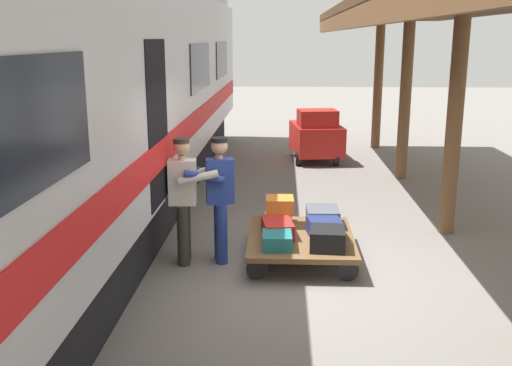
{
  "coord_description": "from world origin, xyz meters",
  "views": [
    {
      "loc": [
        0.27,
        7.07,
        2.97
      ],
      "look_at": [
        0.61,
        -0.27,
        1.15
      ],
      "focal_mm": 41.34,
      "sensor_mm": 36.0,
      "label": 1
    }
  ],
  "objects_px": {
    "suitcase_black_hardshell": "(327,239)",
    "suitcase_orange_carryall": "(280,205)",
    "luggage_cart": "(301,239)",
    "suitcase_teal_softside": "(277,240)",
    "suitcase_cream_canvas": "(278,218)",
    "porter_in_overalls": "(219,195)",
    "suitcase_navy_fabric": "(325,228)",
    "suitcase_slate_roller": "(322,217)",
    "suitcase_red_plastic": "(277,228)",
    "porter_by_door": "(184,196)",
    "baggage_tug": "(316,136)",
    "train_car": "(36,114)"
  },
  "relations": [
    {
      "from": "suitcase_black_hardshell",
      "to": "suitcase_orange_carryall",
      "type": "relative_size",
      "value": 1.23
    },
    {
      "from": "luggage_cart",
      "to": "suitcase_black_hardshell",
      "type": "xyz_separation_m",
      "value": [
        -0.32,
        0.49,
        0.18
      ]
    },
    {
      "from": "suitcase_teal_softside",
      "to": "suitcase_cream_canvas",
      "type": "xyz_separation_m",
      "value": [
        0.0,
        -0.97,
        -0.0
      ]
    },
    {
      "from": "suitcase_black_hardshell",
      "to": "porter_in_overalls",
      "type": "height_order",
      "value": "porter_in_overalls"
    },
    {
      "from": "suitcase_teal_softside",
      "to": "suitcase_navy_fabric",
      "type": "distance_m",
      "value": 0.81
    },
    {
      "from": "suitcase_navy_fabric",
      "to": "suitcase_slate_roller",
      "type": "bearing_deg",
      "value": -90.0
    },
    {
      "from": "suitcase_slate_roller",
      "to": "suitcase_cream_canvas",
      "type": "bearing_deg",
      "value": 0.0
    },
    {
      "from": "suitcase_navy_fabric",
      "to": "suitcase_black_hardshell",
      "type": "relative_size",
      "value": 1.1
    },
    {
      "from": "suitcase_teal_softside",
      "to": "suitcase_navy_fabric",
      "type": "xyz_separation_m",
      "value": [
        -0.64,
        -0.49,
        0.02
      ]
    },
    {
      "from": "luggage_cart",
      "to": "suitcase_teal_softside",
      "type": "xyz_separation_m",
      "value": [
        0.32,
        0.49,
        0.14
      ]
    },
    {
      "from": "suitcase_red_plastic",
      "to": "porter_by_door",
      "type": "distance_m",
      "value": 1.33
    },
    {
      "from": "suitcase_teal_softside",
      "to": "suitcase_navy_fabric",
      "type": "height_order",
      "value": "suitcase_navy_fabric"
    },
    {
      "from": "suitcase_teal_softside",
      "to": "suitcase_red_plastic",
      "type": "distance_m",
      "value": 0.49
    },
    {
      "from": "suitcase_slate_roller",
      "to": "baggage_tug",
      "type": "bearing_deg",
      "value": -92.25
    },
    {
      "from": "suitcase_navy_fabric",
      "to": "suitcase_black_hardshell",
      "type": "bearing_deg",
      "value": 90.0
    },
    {
      "from": "luggage_cart",
      "to": "suitcase_black_hardshell",
      "type": "distance_m",
      "value": 0.61
    },
    {
      "from": "suitcase_navy_fabric",
      "to": "baggage_tug",
      "type": "height_order",
      "value": "baggage_tug"
    },
    {
      "from": "porter_by_door",
      "to": "baggage_tug",
      "type": "relative_size",
      "value": 0.93
    },
    {
      "from": "suitcase_teal_softside",
      "to": "porter_by_door",
      "type": "xyz_separation_m",
      "value": [
        1.23,
        -0.31,
        0.48
      ]
    },
    {
      "from": "train_car",
      "to": "luggage_cart",
      "type": "xyz_separation_m",
      "value": [
        -3.28,
        -0.57,
        -1.77
      ]
    },
    {
      "from": "suitcase_teal_softside",
      "to": "suitcase_orange_carryall",
      "type": "xyz_separation_m",
      "value": [
        -0.03,
        -0.94,
        0.2
      ]
    },
    {
      "from": "suitcase_red_plastic",
      "to": "suitcase_black_hardshell",
      "type": "bearing_deg",
      "value": 142.78
    },
    {
      "from": "suitcase_orange_carryall",
      "to": "porter_in_overalls",
      "type": "relative_size",
      "value": 0.23
    },
    {
      "from": "porter_in_overalls",
      "to": "luggage_cart",
      "type": "bearing_deg",
      "value": -175.17
    },
    {
      "from": "suitcase_teal_softside",
      "to": "suitcase_red_plastic",
      "type": "relative_size",
      "value": 0.75
    },
    {
      "from": "porter_in_overalls",
      "to": "suitcase_teal_softside",
      "type": "bearing_deg",
      "value": 153.47
    },
    {
      "from": "suitcase_teal_softside",
      "to": "baggage_tug",
      "type": "bearing_deg",
      "value": -97.02
    },
    {
      "from": "suitcase_slate_roller",
      "to": "suitcase_orange_carryall",
      "type": "distance_m",
      "value": 0.64
    },
    {
      "from": "suitcase_navy_fabric",
      "to": "train_car",
      "type": "bearing_deg",
      "value": 8.95
    },
    {
      "from": "suitcase_cream_canvas",
      "to": "suitcase_navy_fabric",
      "type": "height_order",
      "value": "suitcase_navy_fabric"
    },
    {
      "from": "train_car",
      "to": "suitcase_black_hardshell",
      "type": "height_order",
      "value": "train_car"
    },
    {
      "from": "porter_in_overalls",
      "to": "baggage_tug",
      "type": "relative_size",
      "value": 0.93
    },
    {
      "from": "suitcase_teal_softside",
      "to": "suitcase_cream_canvas",
      "type": "height_order",
      "value": "suitcase_teal_softside"
    },
    {
      "from": "suitcase_red_plastic",
      "to": "suitcase_orange_carryall",
      "type": "bearing_deg",
      "value": -93.31
    },
    {
      "from": "porter_by_door",
      "to": "baggage_tug",
      "type": "bearing_deg",
      "value": -107.14
    },
    {
      "from": "suitcase_black_hardshell",
      "to": "porter_by_door",
      "type": "height_order",
      "value": "porter_by_door"
    },
    {
      "from": "suitcase_slate_roller",
      "to": "porter_in_overalls",
      "type": "distance_m",
      "value": 1.61
    },
    {
      "from": "suitcase_cream_canvas",
      "to": "train_car",
      "type": "bearing_deg",
      "value": 19.59
    },
    {
      "from": "suitcase_cream_canvas",
      "to": "suitcase_red_plastic",
      "type": "relative_size",
      "value": 0.88
    },
    {
      "from": "suitcase_slate_roller",
      "to": "suitcase_navy_fabric",
      "type": "height_order",
      "value": "suitcase_slate_roller"
    },
    {
      "from": "train_car",
      "to": "suitcase_slate_roller",
      "type": "distance_m",
      "value": 4.08
    },
    {
      "from": "suitcase_navy_fabric",
      "to": "suitcase_orange_carryall",
      "type": "xyz_separation_m",
      "value": [
        0.61,
        -0.46,
        0.18
      ]
    },
    {
      "from": "luggage_cart",
      "to": "suitcase_red_plastic",
      "type": "bearing_deg",
      "value": 0.0
    },
    {
      "from": "porter_by_door",
      "to": "baggage_tug",
      "type": "height_order",
      "value": "porter_by_door"
    },
    {
      "from": "suitcase_slate_roller",
      "to": "suitcase_orange_carryall",
      "type": "relative_size",
      "value": 1.35
    },
    {
      "from": "baggage_tug",
      "to": "suitcase_cream_canvas",
      "type": "bearing_deg",
      "value": 81.89
    },
    {
      "from": "suitcase_slate_roller",
      "to": "suitcase_red_plastic",
      "type": "bearing_deg",
      "value": 37.22
    },
    {
      "from": "suitcase_teal_softside",
      "to": "suitcase_black_hardshell",
      "type": "bearing_deg",
      "value": 180.0
    },
    {
      "from": "luggage_cart",
      "to": "baggage_tug",
      "type": "height_order",
      "value": "baggage_tug"
    },
    {
      "from": "suitcase_navy_fabric",
      "to": "porter_by_door",
      "type": "xyz_separation_m",
      "value": [
        1.87,
        0.18,
        0.47
      ]
    }
  ]
}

